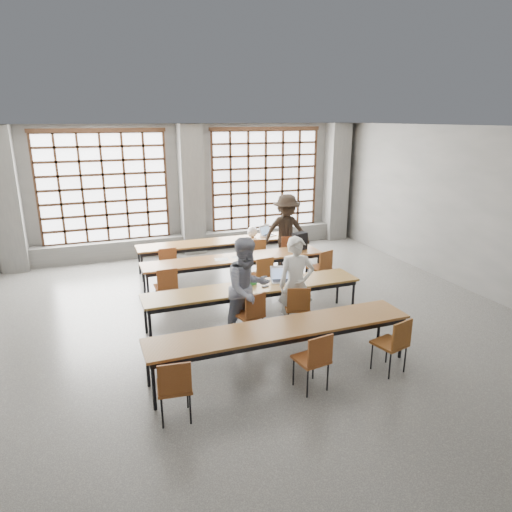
{
  "coord_description": "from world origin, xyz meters",
  "views": [
    {
      "loc": [
        -2.72,
        -7.0,
        3.66
      ],
      "look_at": [
        0.07,
        0.4,
        1.25
      ],
      "focal_mm": 32.0,
      "sensor_mm": 36.0,
      "label": 1
    }
  ],
  "objects_px": {
    "desk_row_a": "(219,243)",
    "red_pouch": "(174,383)",
    "mouse": "(302,279)",
    "student_male": "(296,285)",
    "chair_back_mid": "(257,252)",
    "laptop_front": "(280,277)",
    "desk_row_c": "(254,290)",
    "chair_back_left": "(167,262)",
    "chair_mid_right": "(322,265)",
    "student_back": "(286,232)",
    "backpack": "(300,241)",
    "chair_mid_centre": "(262,272)",
    "plastic_bag": "(252,232)",
    "chair_mid_left": "(167,284)",
    "green_box": "(250,283)",
    "desk_row_d": "(282,331)",
    "phone": "(265,286)",
    "chair_near_left": "(174,384)",
    "chair_front_right": "(298,304)",
    "chair_front_left": "(251,311)",
    "chair_near_mid": "(315,356)",
    "student_female": "(248,289)",
    "chair_back_right": "(288,249)",
    "laptop_back": "(267,233)",
    "desk_row_b": "(234,260)"
  },
  "relations": [
    {
      "from": "desk_row_a",
      "to": "red_pouch",
      "type": "relative_size",
      "value": 20.0
    },
    {
      "from": "mouse",
      "to": "student_male",
      "type": "bearing_deg",
      "value": -126.1
    },
    {
      "from": "chair_back_mid",
      "to": "laptop_front",
      "type": "bearing_deg",
      "value": -101.14
    },
    {
      "from": "desk_row_c",
      "to": "chair_back_left",
      "type": "distance_m",
      "value": 2.87
    },
    {
      "from": "desk_row_a",
      "to": "chair_mid_right",
      "type": "relative_size",
      "value": 4.55
    },
    {
      "from": "student_back",
      "to": "backpack",
      "type": "xyz_separation_m",
      "value": [
        -0.07,
        -0.9,
        -0.0
      ]
    },
    {
      "from": "chair_mid_centre",
      "to": "chair_back_mid",
      "type": "bearing_deg",
      "value": 73.2
    },
    {
      "from": "desk_row_a",
      "to": "plastic_bag",
      "type": "relative_size",
      "value": 13.99
    },
    {
      "from": "chair_mid_left",
      "to": "student_male",
      "type": "relative_size",
      "value": 0.51
    },
    {
      "from": "chair_back_mid",
      "to": "green_box",
      "type": "distance_m",
      "value": 2.81
    },
    {
      "from": "desk_row_a",
      "to": "student_male",
      "type": "bearing_deg",
      "value": -85.26
    },
    {
      "from": "desk_row_d",
      "to": "phone",
      "type": "xyz_separation_m",
      "value": [
        0.38,
        1.61,
        0.07
      ]
    },
    {
      "from": "chair_back_left",
      "to": "chair_mid_centre",
      "type": "bearing_deg",
      "value": -39.83
    },
    {
      "from": "chair_back_mid",
      "to": "student_back",
      "type": "bearing_deg",
      "value": 8.73
    },
    {
      "from": "chair_near_left",
      "to": "student_back",
      "type": "distance_m",
      "value": 6.37
    },
    {
      "from": "chair_near_left",
      "to": "laptop_front",
      "type": "bearing_deg",
      "value": 44.68
    },
    {
      "from": "phone",
      "to": "plastic_bag",
      "type": "bearing_deg",
      "value": 73.6
    },
    {
      "from": "desk_row_a",
      "to": "plastic_bag",
      "type": "height_order",
      "value": "plastic_bag"
    },
    {
      "from": "student_back",
      "to": "backpack",
      "type": "height_order",
      "value": "student_back"
    },
    {
      "from": "chair_front_right",
      "to": "mouse",
      "type": "xyz_separation_m",
      "value": [
        0.37,
        0.61,
        0.21
      ]
    },
    {
      "from": "desk_row_d",
      "to": "plastic_bag",
      "type": "relative_size",
      "value": 13.99
    },
    {
      "from": "chair_front_left",
      "to": "chair_near_mid",
      "type": "height_order",
      "value": "same"
    },
    {
      "from": "chair_near_mid",
      "to": "student_female",
      "type": "distance_m",
      "value": 1.9
    },
    {
      "from": "chair_back_right",
      "to": "student_male",
      "type": "height_order",
      "value": "student_male"
    },
    {
      "from": "chair_mid_centre",
      "to": "laptop_back",
      "type": "height_order",
      "value": "laptop_back"
    },
    {
      "from": "desk_row_a",
      "to": "student_male",
      "type": "relative_size",
      "value": 2.34
    },
    {
      "from": "mouse",
      "to": "laptop_back",
      "type": "bearing_deg",
      "value": 79.0
    },
    {
      "from": "laptop_back",
      "to": "plastic_bag",
      "type": "xyz_separation_m",
      "value": [
        -0.42,
        -0.05,
        0.08
      ]
    },
    {
      "from": "desk_row_c",
      "to": "student_male",
      "type": "bearing_deg",
      "value": -39.81
    },
    {
      "from": "desk_row_a",
      "to": "chair_front_left",
      "type": "xyz_separation_m",
      "value": [
        -0.57,
        -3.9,
        -0.13
      ]
    },
    {
      "from": "plastic_bag",
      "to": "red_pouch",
      "type": "bearing_deg",
      "value": -118.93
    },
    {
      "from": "desk_row_b",
      "to": "laptop_front",
      "type": "relative_size",
      "value": 9.41
    },
    {
      "from": "desk_row_b",
      "to": "chair_back_mid",
      "type": "bearing_deg",
      "value": 44.19
    },
    {
      "from": "red_pouch",
      "to": "student_female",
      "type": "bearing_deg",
      "value": 47.72
    },
    {
      "from": "chair_back_right",
      "to": "green_box",
      "type": "xyz_separation_m",
      "value": [
        -1.93,
        -2.56,
        0.24
      ]
    },
    {
      "from": "laptop_front",
      "to": "plastic_bag",
      "type": "relative_size",
      "value": 1.49
    },
    {
      "from": "laptop_front",
      "to": "backpack",
      "type": "relative_size",
      "value": 1.06
    },
    {
      "from": "plastic_bag",
      "to": "chair_mid_centre",
      "type": "bearing_deg",
      "value": -104.75
    },
    {
      "from": "student_male",
      "to": "student_female",
      "type": "distance_m",
      "value": 0.9
    },
    {
      "from": "desk_row_d",
      "to": "student_back",
      "type": "xyz_separation_m",
      "value": [
        2.08,
        4.48,
        0.27
      ]
    },
    {
      "from": "desk_row_a",
      "to": "laptop_front",
      "type": "bearing_deg",
      "value": -84.98
    },
    {
      "from": "chair_back_right",
      "to": "chair_mid_left",
      "type": "bearing_deg",
      "value": -155.97
    },
    {
      "from": "desk_row_d",
      "to": "chair_back_left",
      "type": "height_order",
      "value": "chair_back_left"
    },
    {
      "from": "chair_back_right",
      "to": "student_male",
      "type": "xyz_separation_m",
      "value": [
        -1.28,
        -3.14,
        0.32
      ]
    },
    {
      "from": "chair_back_right",
      "to": "chair_front_right",
      "type": "bearing_deg",
      "value": -111.66
    },
    {
      "from": "chair_back_left",
      "to": "chair_near_left",
      "type": "relative_size",
      "value": 1.0
    },
    {
      "from": "student_back",
      "to": "desk_row_b",
      "type": "bearing_deg",
      "value": -144.87
    },
    {
      "from": "desk_row_c",
      "to": "chair_mid_centre",
      "type": "xyz_separation_m",
      "value": [
        0.63,
        1.19,
        -0.13
      ]
    },
    {
      "from": "chair_mid_left",
      "to": "chair_back_left",
      "type": "bearing_deg",
      "value": 79.54
    },
    {
      "from": "red_pouch",
      "to": "backpack",
      "type": "bearing_deg",
      "value": 48.03
    }
  ]
}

